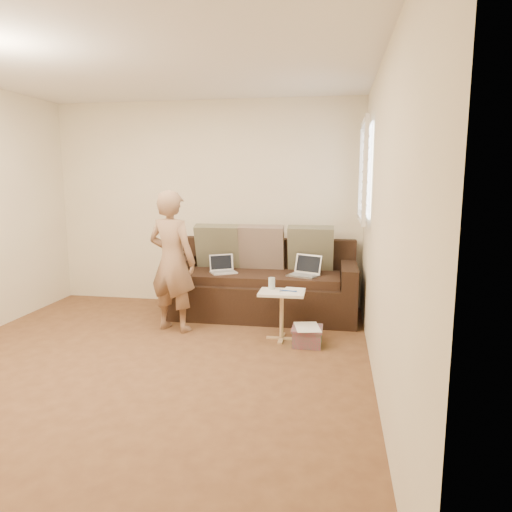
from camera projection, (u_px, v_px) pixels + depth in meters
name	position (u px, v px, depth m)	size (l,w,h in m)	color
floor	(139.00, 368.00, 4.07)	(4.50, 4.50, 0.00)	#54341F
ceiling	(125.00, 52.00, 3.64)	(4.50, 4.50, 0.00)	white
wall_back	(206.00, 204.00, 6.04)	(4.00, 4.00, 0.00)	beige
wall_right	(381.00, 223.00, 3.52)	(4.50, 4.50, 0.00)	beige
window_blinds	(365.00, 172.00, 4.92)	(0.12, 0.88, 1.08)	white
sofa	(263.00, 280.00, 5.59)	(2.20, 0.95, 0.85)	black
pillow_left	(218.00, 246.00, 5.83)	(0.55, 0.14, 0.55)	brown
pillow_mid	(262.00, 247.00, 5.74)	(0.55, 0.14, 0.55)	#6F564F
pillow_right	(311.00, 248.00, 5.66)	(0.55, 0.14, 0.55)	brown
laptop_silver	(303.00, 276.00, 5.36)	(0.33, 0.24, 0.22)	#B7BABC
laptop_white	(224.00, 273.00, 5.53)	(0.29, 0.21, 0.21)	white
person	(172.00, 261.00, 4.97)	(0.55, 0.37, 1.52)	brown
side_table	(282.00, 315.00, 4.75)	(0.46, 0.32, 0.50)	silver
drinking_glass	(272.00, 283.00, 4.80)	(0.07, 0.07, 0.12)	silver
scissors	(288.00, 291.00, 4.70)	(0.18, 0.10, 0.02)	silver
paper_on_table	(293.00, 291.00, 4.73)	(0.21, 0.30, 0.00)	white
striped_box	(307.00, 336.00, 4.60)	(0.30, 0.30, 0.19)	#BD1C46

